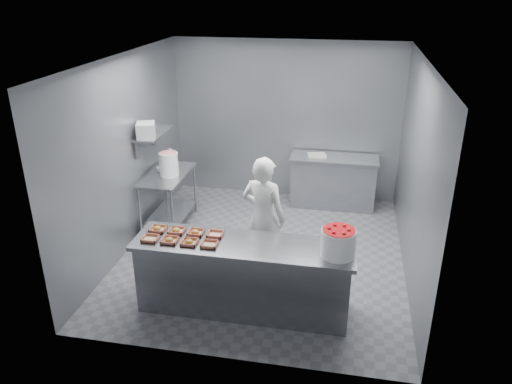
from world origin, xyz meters
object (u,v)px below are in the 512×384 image
Objects in this scene: appliance at (146,130)px; tray_1 at (170,240)px; service_counter at (244,276)px; tray_3 at (210,244)px; tray_6 at (196,232)px; glaze_bucket at (169,164)px; worker at (264,217)px; tray_5 at (177,230)px; back_counter at (333,181)px; tray_2 at (189,242)px; tray_4 at (158,229)px; prep_table at (168,192)px; strawberry_tub at (338,242)px; tray_0 at (150,238)px; tray_7 at (215,234)px.

tray_1 is at bearing -80.53° from appliance.
service_counter is 0.61m from tray_3.
tray_3 is 0.34m from tray_6.
tray_3 is 0.42× the size of glaze_bucket.
worker is at bearing 84.10° from service_counter.
tray_5 reaches higher than tray_3.
tray_3 is (-1.27, -3.37, 0.47)m from back_counter.
tray_4 is (-0.48, 0.24, 0.00)m from tray_2.
worker is at bearing -32.15° from glaze_bucket.
prep_table is 1.13m from appliance.
worker is 4.34× the size of strawberry_tub.
service_counter is at bearing 176.80° from strawberry_tub.
tray_2 is 1.00× the size of tray_5.
tray_2 is at bearing -45.56° from tray_5.
worker is (1.18, 0.97, -0.08)m from tray_0.
tray_2 is 0.34m from tray_5.
tray_7 is (1.28, -1.83, 0.33)m from prep_table.
appliance reaches higher than tray_7.
tray_6 is (-0.61, 0.12, 0.47)m from service_counter.
service_counter is 6.73× the size of strawberry_tub.
tray_2 reaches higher than service_counter.
tray_0 is at bearing -161.23° from tray_7.
tray_5 is 0.42× the size of glaze_bucket.
back_counter is 8.01× the size of tray_2.
tray_0 is at bearing -89.29° from tray_4.
glaze_bucket is at bearing -151.52° from back_counter.
tray_0 reaches higher than service_counter.
tray_7 is 1.47m from strawberry_tub.
tray_4 is 1.00× the size of tray_5.
worker is 3.75× the size of glaze_bucket.
worker is at bearing -32.41° from prep_table.
appliance is at bearing 137.29° from service_counter.
tray_4 is (0.56, -1.83, 0.33)m from prep_table.
appliance is at bearing -136.51° from glaze_bucket.
tray_6 reaches higher than back_counter.
back_counter is at bearing 28.48° from glaze_bucket.
tray_4 is 0.49× the size of strawberry_tub.
tray_5 is (-1.75, -3.13, 0.47)m from back_counter.
tray_4 reaches higher than tray_7.
appliance reaches higher than tray_4.
tray_5 is 0.49× the size of strawberry_tub.
glaze_bucket is (-0.49, 1.78, 0.17)m from tray_4.
tray_4 is at bearing 90.71° from tray_0.
strawberry_tub reaches higher than tray_4.
tray_4 is 0.42× the size of glaze_bucket.
worker is (0.46, 0.72, -0.08)m from tray_7.
tray_5 and tray_6 have the same top height.
tray_2 and tray_4 have the same top height.
back_counter is 8.01× the size of tray_4.
prep_table is 6.40× the size of tray_2.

